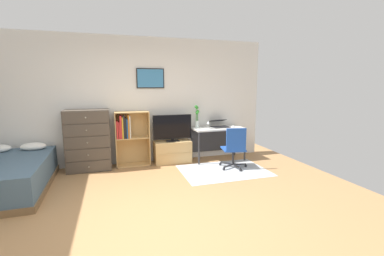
{
  "coord_description": "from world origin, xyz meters",
  "views": [
    {
      "loc": [
        -0.37,
        -3.3,
        1.7
      ],
      "look_at": [
        1.12,
        1.5,
        0.87
      ],
      "focal_mm": 24.4,
      "sensor_mm": 36.0,
      "label": 1
    }
  ],
  "objects_px": {
    "wine_glass": "(208,123)",
    "laptop": "(219,124)",
    "office_chair": "(234,147)",
    "tv_stand": "(172,152)",
    "bamboo_vase": "(197,117)",
    "bookshelf": "(129,134)",
    "bed": "(4,176)",
    "desk": "(217,133)",
    "television": "(172,128)",
    "computer_mouse": "(233,126)",
    "dresser": "(88,140)"
  },
  "relations": [
    {
      "from": "laptop",
      "to": "wine_glass",
      "type": "bearing_deg",
      "value": -158.08
    },
    {
      "from": "tv_stand",
      "to": "office_chair",
      "type": "xyz_separation_m",
      "value": [
        1.1,
        -0.82,
        0.22
      ]
    },
    {
      "from": "bookshelf",
      "to": "tv_stand",
      "type": "xyz_separation_m",
      "value": [
        0.92,
        -0.05,
        -0.44
      ]
    },
    {
      "from": "laptop",
      "to": "office_chair",
      "type": "bearing_deg",
      "value": -96.92
    },
    {
      "from": "dresser",
      "to": "laptop",
      "type": "relative_size",
      "value": 2.72
    },
    {
      "from": "television",
      "to": "computer_mouse",
      "type": "height_order",
      "value": "television"
    },
    {
      "from": "desk",
      "to": "dresser",
      "type": "bearing_deg",
      "value": -179.82
    },
    {
      "from": "office_chair",
      "to": "desk",
      "type": "bearing_deg",
      "value": 103.76
    },
    {
      "from": "television",
      "to": "laptop",
      "type": "relative_size",
      "value": 1.89
    },
    {
      "from": "television",
      "to": "laptop",
      "type": "distance_m",
      "value": 1.12
    },
    {
      "from": "desk",
      "to": "computer_mouse",
      "type": "height_order",
      "value": "computer_mouse"
    },
    {
      "from": "desk",
      "to": "office_chair",
      "type": "relative_size",
      "value": 1.35
    },
    {
      "from": "computer_mouse",
      "to": "office_chair",
      "type": "bearing_deg",
      "value": -113.87
    },
    {
      "from": "laptop",
      "to": "bamboo_vase",
      "type": "bearing_deg",
      "value": 171.06
    },
    {
      "from": "office_chair",
      "to": "bed",
      "type": "bearing_deg",
      "value": -169.9
    },
    {
      "from": "television",
      "to": "desk",
      "type": "bearing_deg",
      "value": 0.87
    },
    {
      "from": "dresser",
      "to": "tv_stand",
      "type": "distance_m",
      "value": 1.75
    },
    {
      "from": "bookshelf",
      "to": "bed",
      "type": "bearing_deg",
      "value": -157.58
    },
    {
      "from": "bed",
      "to": "bookshelf",
      "type": "relative_size",
      "value": 1.73
    },
    {
      "from": "television",
      "to": "computer_mouse",
      "type": "bearing_deg",
      "value": -3.37
    },
    {
      "from": "tv_stand",
      "to": "office_chair",
      "type": "relative_size",
      "value": 0.92
    },
    {
      "from": "bookshelf",
      "to": "office_chair",
      "type": "bearing_deg",
      "value": -23.47
    },
    {
      "from": "office_chair",
      "to": "tv_stand",
      "type": "bearing_deg",
      "value": 153.84
    },
    {
      "from": "tv_stand",
      "to": "television",
      "type": "bearing_deg",
      "value": -90.0
    },
    {
      "from": "bamboo_vase",
      "to": "office_chair",
      "type": "bearing_deg",
      "value": -60.47
    },
    {
      "from": "television",
      "to": "office_chair",
      "type": "xyz_separation_m",
      "value": [
        1.1,
        -0.8,
        -0.32
      ]
    },
    {
      "from": "dresser",
      "to": "bookshelf",
      "type": "height_order",
      "value": "dresser"
    },
    {
      "from": "tv_stand",
      "to": "laptop",
      "type": "xyz_separation_m",
      "value": [
        1.12,
        0.04,
        0.57
      ]
    },
    {
      "from": "television",
      "to": "wine_glass",
      "type": "relative_size",
      "value": 4.72
    },
    {
      "from": "laptop",
      "to": "tv_stand",
      "type": "bearing_deg",
      "value": 176.54
    },
    {
      "from": "desk",
      "to": "wine_glass",
      "type": "height_order",
      "value": "wine_glass"
    },
    {
      "from": "tv_stand",
      "to": "desk",
      "type": "bearing_deg",
      "value": -0.35
    },
    {
      "from": "bed",
      "to": "wine_glass",
      "type": "bearing_deg",
      "value": 8.68
    },
    {
      "from": "computer_mouse",
      "to": "bamboo_vase",
      "type": "distance_m",
      "value": 0.87
    },
    {
      "from": "television",
      "to": "office_chair",
      "type": "bearing_deg",
      "value": -36.08
    },
    {
      "from": "bed",
      "to": "computer_mouse",
      "type": "distance_m",
      "value": 4.43
    },
    {
      "from": "office_chair",
      "to": "wine_glass",
      "type": "distance_m",
      "value": 0.86
    },
    {
      "from": "desk",
      "to": "bamboo_vase",
      "type": "xyz_separation_m",
      "value": [
        -0.46,
        0.08,
        0.39
      ]
    },
    {
      "from": "wine_glass",
      "to": "bookshelf",
      "type": "bearing_deg",
      "value": 173.81
    },
    {
      "from": "dresser",
      "to": "desk",
      "type": "height_order",
      "value": "dresser"
    },
    {
      "from": "office_chair",
      "to": "bamboo_vase",
      "type": "xyz_separation_m",
      "value": [
        -0.51,
        0.89,
        0.53
      ]
    },
    {
      "from": "television",
      "to": "wine_glass",
      "type": "xyz_separation_m",
      "value": [
        0.79,
        -0.11,
        0.1
      ]
    },
    {
      "from": "tv_stand",
      "to": "bamboo_vase",
      "type": "xyz_separation_m",
      "value": [
        0.59,
        0.07,
        0.75
      ]
    },
    {
      "from": "tv_stand",
      "to": "television",
      "type": "distance_m",
      "value": 0.53
    },
    {
      "from": "bed",
      "to": "laptop",
      "type": "xyz_separation_m",
      "value": [
        4.06,
        0.82,
        0.55
      ]
    },
    {
      "from": "bookshelf",
      "to": "computer_mouse",
      "type": "xyz_separation_m",
      "value": [
        2.33,
        -0.16,
        0.08
      ]
    },
    {
      "from": "laptop",
      "to": "bamboo_vase",
      "type": "height_order",
      "value": "bamboo_vase"
    },
    {
      "from": "tv_stand",
      "to": "bamboo_vase",
      "type": "height_order",
      "value": "bamboo_vase"
    },
    {
      "from": "wine_glass",
      "to": "laptop",
      "type": "bearing_deg",
      "value": 27.36
    },
    {
      "from": "television",
      "to": "desk",
      "type": "height_order",
      "value": "television"
    }
  ]
}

